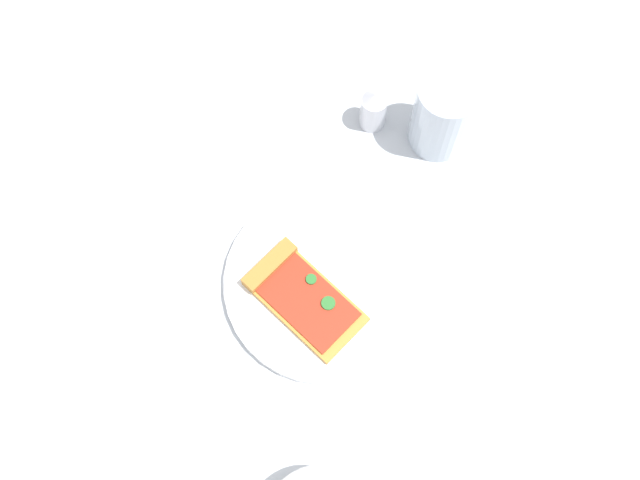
{
  "coord_description": "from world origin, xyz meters",
  "views": [
    {
      "loc": [
        0.26,
        -0.03,
        0.94
      ],
      "look_at": [
        -0.07,
        0.02,
        0.03
      ],
      "focal_mm": 46.11,
      "sensor_mm": 36.0,
      "label": 1
    }
  ],
  "objects": [
    {
      "name": "ground_plane",
      "position": [
        0.0,
        0.0,
        0.0
      ],
      "size": [
        2.4,
        2.4,
        0.0
      ],
      "primitive_type": "plane",
      "color": "silver",
      "rests_on": "ground"
    },
    {
      "name": "pizza_slice_main",
      "position": [
        -0.01,
        -0.02,
        0.02
      ],
      "size": [
        0.15,
        0.14,
        0.02
      ],
      "color": "gold",
      "rests_on": "plate"
    },
    {
      "name": "soda_glass",
      "position": [
        -0.2,
        0.19,
        0.05
      ],
      "size": [
        0.08,
        0.08,
        0.12
      ],
      "color": "silver",
      "rests_on": "ground_plane"
    },
    {
      "name": "paper_napkin",
      "position": [
        -0.14,
        -0.2,
        0.0
      ],
      "size": [
        0.15,
        0.16,
        0.0
      ],
      "primitive_type": "cube",
      "rotation": [
        0.0,
        0.0,
        -0.16
      ],
      "color": "white",
      "rests_on": "ground_plane"
    },
    {
      "name": "pepper_shaker",
      "position": [
        -0.23,
        0.11,
        0.03
      ],
      "size": [
        0.03,
        0.03,
        0.07
      ],
      "color": "silver",
      "rests_on": "ground_plane"
    },
    {
      "name": "plate",
      "position": [
        -0.02,
        0.02,
        0.01
      ],
      "size": [
        0.24,
        0.24,
        0.01
      ],
      "primitive_type": "cylinder",
      "color": "white",
      "rests_on": "ground_plane"
    }
  ]
}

